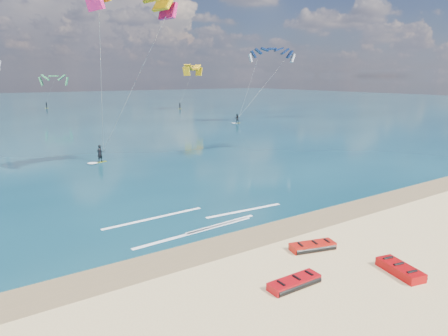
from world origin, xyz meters
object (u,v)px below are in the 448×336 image
at_px(packed_kite_mid, 312,249).
at_px(kitesurfer_far, 256,80).
at_px(packed_kite_left, 294,286).
at_px(packed_kite_right, 400,274).
at_px(kitesurfer_main, 115,75).

xyz_separation_m(packed_kite_mid, kitesurfer_far, (29.06, 41.24, 7.14)).
distance_m(packed_kite_left, packed_kite_mid, 3.59).
bearing_deg(packed_kite_right, kitesurfer_main, 20.03).
height_order(packed_kite_mid, kitesurfer_main, kitesurfer_main).
height_order(packed_kite_mid, packed_kite_right, packed_kite_right).
relative_size(packed_kite_right, kitesurfer_far, 0.16).
bearing_deg(packed_kite_left, packed_kite_mid, 34.01).
distance_m(packed_kite_mid, packed_kite_right, 3.82).
xyz_separation_m(packed_kite_left, packed_kite_right, (4.25, -1.66, 0.00)).
bearing_deg(packed_kite_mid, kitesurfer_main, 110.44).
relative_size(packed_kite_mid, packed_kite_right, 1.06).
bearing_deg(packed_kite_right, packed_kite_mid, 32.06).
bearing_deg(kitesurfer_main, packed_kite_mid, -104.36).
height_order(kitesurfer_main, kitesurfer_far, kitesurfer_main).
xyz_separation_m(kitesurfer_main, kitesurfer_far, (30.78, 20.55, -0.79)).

